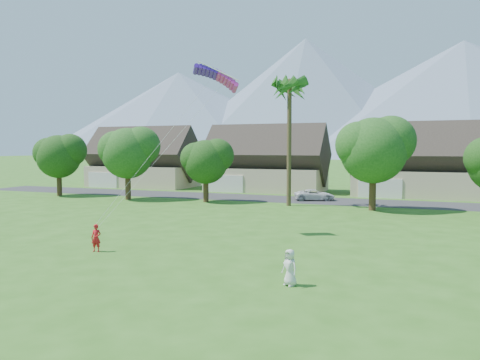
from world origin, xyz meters
The scene contains 10 objects.
ground centered at (0.00, 0.00, 0.00)m, with size 500.00×500.00×0.00m, color #2D6019.
street centered at (0.00, 34.00, 0.01)m, with size 90.00×7.00×0.01m, color #2D2D30.
kite_flyer centered at (-6.55, 4.96, 0.76)m, with size 0.56×0.36×1.52m, color red.
watcher centered at (5.06, 2.64, 0.77)m, with size 0.75×0.49×1.53m, color silver.
parked_car centered at (-0.62, 34.00, 0.60)m, with size 2.00×4.33×1.20m, color silver.
mountain_ridge centered at (10.40, 260.00, 29.07)m, with size 540.00×240.00×70.00m.
houses_row centered at (0.49, 42.99, 3.44)m, with size 72.75×8.19×8.86m.
tree_row centered at (-1.14, 27.92, 4.89)m, with size 62.27×6.67×8.45m.
fan_palm centered at (-2.00, 28.50, 11.80)m, with size 3.00×3.00×13.80m.
parafoil_kite centered at (-2.49, 12.31, 10.43)m, with size 3.31×1.52×0.50m.
Camera 1 is at (10.01, -15.90, 5.74)m, focal length 35.00 mm.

